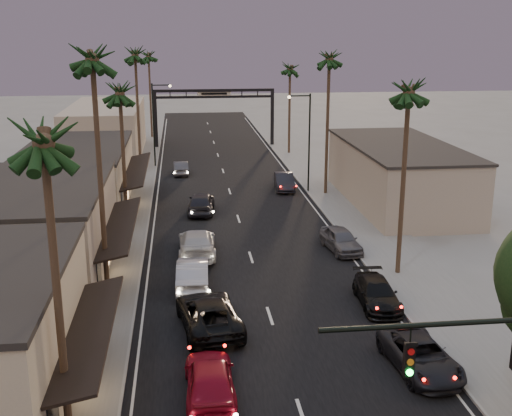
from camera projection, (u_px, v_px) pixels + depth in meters
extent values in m
plane|color=slate|center=(235.00, 209.00, 53.61)|extent=(200.00, 200.00, 0.00)
cube|color=black|center=(230.00, 194.00, 58.40)|extent=(14.00, 120.00, 0.02)
cube|color=slate|center=(130.00, 179.00, 64.00)|extent=(5.00, 92.00, 0.12)
cube|color=slate|center=(317.00, 174.00, 66.15)|extent=(5.00, 92.00, 0.12)
cube|color=gray|center=(37.00, 234.00, 38.01)|extent=(8.00, 14.00, 5.50)
cube|color=#B7AB8C|center=(77.00, 178.00, 53.38)|extent=(8.00, 16.00, 5.00)
cube|color=gray|center=(106.00, 131.00, 75.25)|extent=(8.00, 20.00, 6.00)
cube|color=gray|center=(399.00, 175.00, 54.53)|extent=(8.00, 18.00, 5.00)
cylinder|color=black|center=(467.00, 323.00, 17.79)|extent=(8.40, 0.16, 0.16)
cube|color=black|center=(409.00, 360.00, 17.89)|extent=(0.28, 0.22, 1.00)
cube|color=black|center=(156.00, 120.00, 80.54)|extent=(0.40, 0.40, 7.00)
cube|color=black|center=(272.00, 118.00, 82.21)|extent=(0.40, 0.40, 7.00)
cube|color=black|center=(214.00, 90.00, 80.41)|extent=(15.20, 0.35, 0.35)
cube|color=black|center=(214.00, 97.00, 80.62)|extent=(15.20, 0.30, 0.30)
cube|color=beige|center=(214.00, 94.00, 80.50)|extent=(4.20, 0.12, 1.00)
cylinder|color=black|center=(309.00, 144.00, 58.00)|extent=(0.16, 0.16, 9.00)
cylinder|color=black|center=(299.00, 96.00, 56.74)|extent=(2.00, 0.12, 0.12)
sphere|color=#FFD899|center=(289.00, 97.00, 56.66)|extent=(0.30, 0.30, 0.30)
cylinder|color=black|center=(154.00, 126.00, 68.81)|extent=(0.16, 0.16, 9.00)
cylinder|color=black|center=(161.00, 85.00, 67.77)|extent=(2.00, 0.12, 0.12)
sphere|color=#FFD899|center=(170.00, 86.00, 67.90)|extent=(0.30, 0.30, 0.30)
cylinder|color=#38281C|center=(58.00, 306.00, 21.51)|extent=(0.28, 0.28, 11.00)
sphere|color=black|center=(42.00, 125.00, 19.87)|extent=(3.20, 3.20, 3.20)
cylinder|color=#38281C|center=(101.00, 186.00, 33.68)|extent=(0.28, 0.28, 13.00)
sphere|color=black|center=(91.00, 47.00, 31.77)|extent=(3.20, 3.20, 3.20)
cylinder|color=#38281C|center=(124.00, 162.00, 47.47)|extent=(0.28, 0.28, 10.00)
sphere|color=black|center=(119.00, 85.00, 45.97)|extent=(3.20, 3.20, 3.20)
cylinder|color=#38281C|center=(138.00, 116.00, 65.38)|extent=(0.28, 0.28, 12.00)
sphere|color=black|center=(135.00, 49.00, 63.61)|extent=(3.20, 3.20, 3.20)
cylinder|color=#38281C|center=(403.00, 187.00, 37.80)|extent=(0.28, 0.28, 11.00)
sphere|color=black|center=(410.00, 82.00, 36.17)|extent=(3.20, 3.20, 3.20)
cylinder|color=#38281C|center=(327.00, 128.00, 56.80)|extent=(0.28, 0.28, 12.00)
sphere|color=black|center=(330.00, 52.00, 55.03)|extent=(3.20, 3.20, 3.20)
cylinder|color=#38281C|center=(289.00, 112.00, 76.21)|extent=(0.28, 0.28, 10.00)
sphere|color=black|center=(290.00, 64.00, 74.70)|extent=(3.20, 3.20, 3.20)
cylinder|color=#38281C|center=(150.00, 98.00, 87.55)|extent=(0.28, 0.28, 11.00)
sphere|color=black|center=(148.00, 52.00, 85.92)|extent=(3.20, 3.20, 3.20)
imported|color=maroon|center=(210.00, 379.00, 25.85)|extent=(2.01, 4.99, 1.70)
imported|color=black|center=(209.00, 314.00, 31.88)|extent=(3.50, 6.24, 1.65)
imported|color=#A2A1A7|center=(193.00, 273.00, 37.06)|extent=(1.97, 5.19, 1.69)
imported|color=#B6B6B6|center=(197.00, 243.00, 42.37)|extent=(2.49, 5.92, 1.71)
imported|color=black|center=(201.00, 203.00, 52.20)|extent=(2.54, 5.23, 1.72)
imported|color=#424146|center=(181.00, 168.00, 66.17)|extent=(1.59, 4.20, 1.37)
imported|color=black|center=(420.00, 355.00, 28.02)|extent=(2.77, 5.31, 1.43)
imported|color=black|center=(377.00, 293.00, 34.67)|extent=(2.21, 4.92, 1.40)
imported|color=#4D4D52|center=(341.00, 240.00, 43.24)|extent=(2.39, 4.74, 1.55)
imported|color=black|center=(284.00, 182.00, 59.79)|extent=(1.96, 4.83, 1.56)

